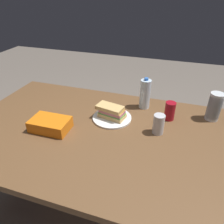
# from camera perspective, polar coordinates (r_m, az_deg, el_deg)

# --- Properties ---
(ground_plane) EXTENTS (8.00, 8.00, 0.00)m
(ground_plane) POSITION_cam_1_polar(r_m,az_deg,el_deg) (1.85, -2.81, -24.46)
(ground_plane) COLOR #70665B
(dining_table) EXTENTS (1.69, 1.03, 0.77)m
(dining_table) POSITION_cam_1_polar(r_m,az_deg,el_deg) (1.34, -3.55, -7.92)
(dining_table) COLOR brown
(dining_table) RESTS_ON ground_plane
(paper_plate) EXTENTS (0.25, 0.25, 0.01)m
(paper_plate) POSITION_cam_1_polar(r_m,az_deg,el_deg) (1.39, -0.00, -1.54)
(paper_plate) COLOR white
(paper_plate) RESTS_ON dining_table
(sandwich) EXTENTS (0.20, 0.13, 0.08)m
(sandwich) POSITION_cam_1_polar(r_m,az_deg,el_deg) (1.37, -0.17, 0.11)
(sandwich) COLOR #DBB26B
(sandwich) RESTS_ON paper_plate
(soda_can_red) EXTENTS (0.07, 0.07, 0.12)m
(soda_can_red) POSITION_cam_1_polar(r_m,az_deg,el_deg) (1.41, 15.26, 0.26)
(soda_can_red) COLOR maroon
(soda_can_red) RESTS_ON dining_table
(chip_bag) EXTENTS (0.23, 0.15, 0.07)m
(chip_bag) POSITION_cam_1_polar(r_m,az_deg,el_deg) (1.33, -16.22, -3.21)
(chip_bag) COLOR orange
(chip_bag) RESTS_ON dining_table
(water_bottle_tall) EXTENTS (0.07, 0.07, 0.22)m
(water_bottle_tall) POSITION_cam_1_polar(r_m,az_deg,el_deg) (1.49, 8.87, 4.81)
(water_bottle_tall) COLOR silver
(water_bottle_tall) RESTS_ON dining_table
(plastic_cup_stack) EXTENTS (0.08, 0.08, 0.18)m
(plastic_cup_stack) POSITION_cam_1_polar(r_m,az_deg,el_deg) (1.49, 25.80, 1.31)
(plastic_cup_stack) COLOR silver
(plastic_cup_stack) RESTS_ON dining_table
(soda_can_silver) EXTENTS (0.07, 0.07, 0.12)m
(soda_can_silver) POSITION_cam_1_polar(r_m,az_deg,el_deg) (1.26, 12.40, -3.22)
(soda_can_silver) COLOR silver
(soda_can_silver) RESTS_ON dining_table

